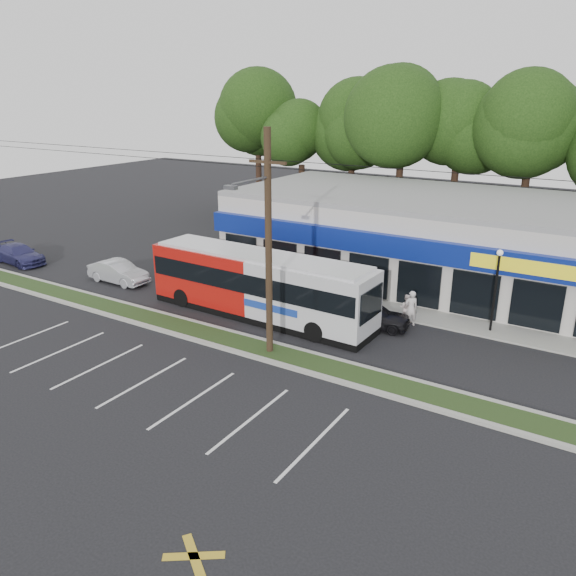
# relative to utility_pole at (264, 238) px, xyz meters

# --- Properties ---
(ground) EXTENTS (120.00, 120.00, 0.00)m
(ground) POSITION_rel_utility_pole_xyz_m (-2.83, -0.93, -5.41)
(ground) COLOR black
(ground) RESTS_ON ground
(grass_strip) EXTENTS (40.00, 1.60, 0.12)m
(grass_strip) POSITION_rel_utility_pole_xyz_m (-2.83, 0.07, -5.35)
(grass_strip) COLOR #1F3315
(grass_strip) RESTS_ON ground
(curb_south) EXTENTS (40.00, 0.25, 0.14)m
(curb_south) POSITION_rel_utility_pole_xyz_m (-2.83, -0.78, -5.34)
(curb_south) COLOR #9E9E93
(curb_south) RESTS_ON ground
(curb_north) EXTENTS (40.00, 0.25, 0.14)m
(curb_north) POSITION_rel_utility_pole_xyz_m (-2.83, 0.92, -5.34)
(curb_north) COLOR #9E9E93
(curb_north) RESTS_ON ground
(sidewalk) EXTENTS (32.00, 2.20, 0.10)m
(sidewalk) POSITION_rel_utility_pole_xyz_m (2.17, 8.07, -5.36)
(sidewalk) COLOR #9E9E93
(sidewalk) RESTS_ON ground
(strip_mall) EXTENTS (25.00, 12.55, 5.30)m
(strip_mall) POSITION_rel_utility_pole_xyz_m (2.67, 14.99, -2.76)
(strip_mall) COLOR #BCB9AE
(strip_mall) RESTS_ON ground
(utility_pole) EXTENTS (50.00, 2.77, 10.00)m
(utility_pole) POSITION_rel_utility_pole_xyz_m (0.00, 0.00, 0.00)
(utility_pole) COLOR black
(utility_pole) RESTS_ON ground
(lamp_post) EXTENTS (0.30, 0.30, 4.25)m
(lamp_post) POSITION_rel_utility_pole_xyz_m (8.17, 7.87, -2.74)
(lamp_post) COLOR black
(lamp_post) RESTS_ON ground
(tree_line) EXTENTS (46.76, 6.76, 11.83)m
(tree_line) POSITION_rel_utility_pole_xyz_m (1.17, 25.07, 3.00)
(tree_line) COLOR black
(tree_line) RESTS_ON ground
(metrobus) EXTENTS (12.90, 3.02, 3.45)m
(metrobus) POSITION_rel_utility_pole_xyz_m (-2.78, 3.57, -3.59)
(metrobus) COLOR #AF120D
(metrobus) RESTS_ON ground
(car_dark) EXTENTS (4.16, 2.26, 1.34)m
(car_dark) POSITION_rel_utility_pole_xyz_m (2.82, 5.33, -4.74)
(car_dark) COLOR black
(car_dark) RESTS_ON ground
(car_silver) EXTENTS (4.19, 1.46, 1.38)m
(car_silver) POSITION_rel_utility_pole_xyz_m (-13.53, 3.50, -4.72)
(car_silver) COLOR #B0B2B8
(car_silver) RESTS_ON ground
(car_blue) EXTENTS (4.68, 2.23, 1.32)m
(car_blue) POSITION_rel_utility_pole_xyz_m (-22.70, 2.78, -4.76)
(car_blue) COLOR navy
(car_blue) RESTS_ON ground
(pedestrian_a) EXTENTS (0.81, 0.79, 1.87)m
(pedestrian_a) POSITION_rel_utility_pole_xyz_m (4.46, 6.59, -4.48)
(pedestrian_a) COLOR silver
(pedestrian_a) RESTS_ON ground
(pedestrian_b) EXTENTS (0.77, 0.62, 1.49)m
(pedestrian_b) POSITION_rel_utility_pole_xyz_m (4.09, 6.95, -4.67)
(pedestrian_b) COLOR beige
(pedestrian_b) RESTS_ON ground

